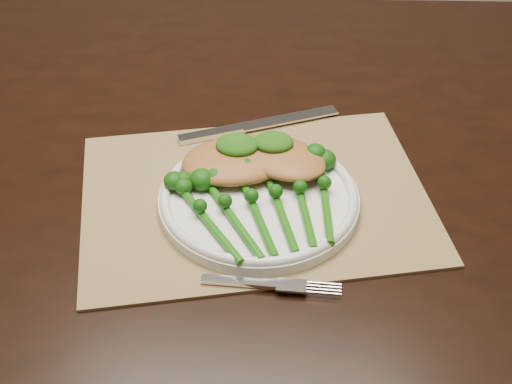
# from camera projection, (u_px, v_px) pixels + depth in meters

# --- Properties ---
(dining_table) EXTENTS (1.65, 1.00, 0.75)m
(dining_table) POSITION_uv_depth(u_px,v_px,m) (218.00, 311.00, 1.24)
(dining_table) COLOR black
(dining_table) RESTS_ON ground
(placemat) EXTENTS (0.49, 0.41, 0.00)m
(placemat) POSITION_uv_depth(u_px,v_px,m) (255.00, 197.00, 0.89)
(placemat) COLOR #93774B
(placemat) RESTS_ON dining_table
(dinner_plate) EXTENTS (0.25, 0.25, 0.02)m
(dinner_plate) POSITION_uv_depth(u_px,v_px,m) (259.00, 198.00, 0.87)
(dinner_plate) COLOR white
(dinner_plate) RESTS_ON placemat
(knife) EXTENTS (0.22, 0.11, 0.01)m
(knife) POSITION_uv_depth(u_px,v_px,m) (244.00, 127.00, 1.00)
(knife) COLOR silver
(knife) RESTS_ON placemat
(fork) EXTENTS (0.15, 0.02, 0.00)m
(fork) POSITION_uv_depth(u_px,v_px,m) (280.00, 285.00, 0.77)
(fork) COLOR silver
(fork) RESTS_ON placemat
(chicken_fillet_left) EXTENTS (0.17, 0.14, 0.03)m
(chicken_fillet_left) POSITION_uv_depth(u_px,v_px,m) (238.00, 160.00, 0.90)
(chicken_fillet_left) COLOR #AE6D32
(chicken_fillet_left) RESTS_ON dinner_plate
(chicken_fillet_right) EXTENTS (0.15, 0.13, 0.02)m
(chicken_fillet_right) POSITION_uv_depth(u_px,v_px,m) (281.00, 157.00, 0.90)
(chicken_fillet_right) COLOR #AE6D32
(chicken_fillet_right) RESTS_ON dinner_plate
(pesto_dollop_left) EXTENTS (0.05, 0.05, 0.02)m
(pesto_dollop_left) POSITION_uv_depth(u_px,v_px,m) (237.00, 145.00, 0.90)
(pesto_dollop_left) COLOR #164509
(pesto_dollop_left) RESTS_ON chicken_fillet_left
(pesto_dollop_right) EXTENTS (0.05, 0.04, 0.02)m
(pesto_dollop_right) POSITION_uv_depth(u_px,v_px,m) (274.00, 142.00, 0.90)
(pesto_dollop_right) COLOR #164509
(pesto_dollop_right) RESTS_ON chicken_fillet_right
(broccolini_bundle) EXTENTS (0.23, 0.23, 0.04)m
(broccolini_bundle) POSITION_uv_depth(u_px,v_px,m) (268.00, 212.00, 0.84)
(broccolini_bundle) COLOR #1A5D0C
(broccolini_bundle) RESTS_ON dinner_plate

